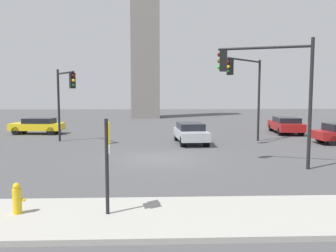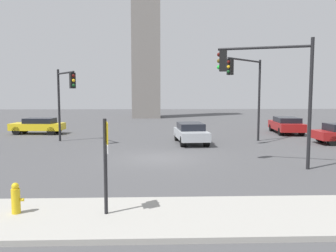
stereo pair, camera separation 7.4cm
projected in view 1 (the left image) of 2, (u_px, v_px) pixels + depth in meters
ground_plane at (161, 158)px, 18.58m from camera, size 108.54×108.54×0.00m
sidewalk_corner at (167, 217)px, 9.63m from camera, size 39.07×3.20×0.15m
direction_sign at (108, 156)px, 9.52m from camera, size 0.18×0.65×2.65m
traffic_light_0 at (268, 78)px, 16.13m from camera, size 4.09×1.60×5.94m
traffic_light_1 at (246, 82)px, 23.59m from camera, size 3.06×3.11×5.81m
traffic_light_2 at (65, 91)px, 23.53m from camera, size 1.90×2.88×5.12m
fire_hydrant at (17, 199)px, 9.65m from camera, size 0.34×0.24×0.87m
car_1 at (191, 132)px, 23.95m from camera, size 2.16×4.41×1.40m
car_2 at (286, 125)px, 29.75m from camera, size 2.46×4.92×1.40m
car_4 at (38, 125)px, 29.30m from camera, size 4.43×2.10×1.35m
skyline_tower at (145, 27)px, 47.34m from camera, size 3.83×3.83×24.68m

